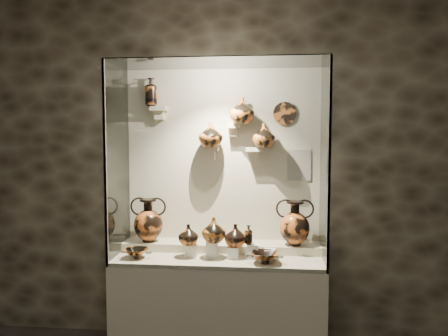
# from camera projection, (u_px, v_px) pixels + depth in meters

# --- Properties ---
(wall_back) EXTENTS (5.00, 0.02, 3.20)m
(wall_back) POSITION_uv_depth(u_px,v_px,m) (223.00, 160.00, 3.85)
(wall_back) COLOR #2E271D
(wall_back) RESTS_ON ground
(plinth) EXTENTS (1.70, 0.60, 0.80)m
(plinth) POSITION_uv_depth(u_px,v_px,m) (219.00, 307.00, 3.62)
(plinth) COLOR beige
(plinth) RESTS_ON floor
(front_tier) EXTENTS (1.68, 0.58, 0.03)m
(front_tier) POSITION_uv_depth(u_px,v_px,m) (219.00, 258.00, 3.59)
(front_tier) COLOR #C3B597
(front_tier) RESTS_ON plinth
(rear_tier) EXTENTS (1.70, 0.25, 0.10)m
(rear_tier) POSITION_uv_depth(u_px,v_px,m) (221.00, 248.00, 3.76)
(rear_tier) COLOR #C3B597
(rear_tier) RESTS_ON plinth
(back_panel) EXTENTS (1.70, 0.03, 1.60)m
(back_panel) POSITION_uv_depth(u_px,v_px,m) (223.00, 160.00, 3.84)
(back_panel) COLOR beige
(back_panel) RESTS_ON plinth
(glass_front) EXTENTS (1.70, 0.01, 1.60)m
(glass_front) POSITION_uv_depth(u_px,v_px,m) (214.00, 165.00, 3.24)
(glass_front) COLOR white
(glass_front) RESTS_ON plinth
(glass_left) EXTENTS (0.01, 0.60, 1.60)m
(glass_left) POSITION_uv_depth(u_px,v_px,m) (117.00, 162.00, 3.62)
(glass_left) COLOR white
(glass_left) RESTS_ON plinth
(glass_right) EXTENTS (0.01, 0.60, 1.60)m
(glass_right) POSITION_uv_depth(u_px,v_px,m) (325.00, 163.00, 3.45)
(glass_right) COLOR white
(glass_right) RESTS_ON plinth
(glass_top) EXTENTS (1.70, 0.60, 0.01)m
(glass_top) POSITION_uv_depth(u_px,v_px,m) (219.00, 63.00, 3.47)
(glass_top) COLOR white
(glass_top) RESTS_ON back_panel
(frame_post_left) EXTENTS (0.02, 0.02, 1.60)m
(frame_post_left) POSITION_uv_depth(u_px,v_px,m) (105.00, 164.00, 3.33)
(frame_post_left) COLOR gray
(frame_post_left) RESTS_ON plinth
(frame_post_right) EXTENTS (0.02, 0.02, 1.60)m
(frame_post_right) POSITION_uv_depth(u_px,v_px,m) (329.00, 166.00, 3.16)
(frame_post_right) COLOR gray
(frame_post_right) RESTS_ON plinth
(pedestal_a) EXTENTS (0.09, 0.09, 0.10)m
(pedestal_a) POSITION_uv_depth(u_px,v_px,m) (191.00, 251.00, 3.56)
(pedestal_a) COLOR silver
(pedestal_a) RESTS_ON front_tier
(pedestal_b) EXTENTS (0.09, 0.09, 0.13)m
(pedestal_b) POSITION_uv_depth(u_px,v_px,m) (212.00, 249.00, 3.54)
(pedestal_b) COLOR silver
(pedestal_b) RESTS_ON front_tier
(pedestal_c) EXTENTS (0.09, 0.09, 0.09)m
(pedestal_c) POSITION_uv_depth(u_px,v_px,m) (233.00, 252.00, 3.53)
(pedestal_c) COLOR silver
(pedestal_c) RESTS_ON front_tier
(pedestal_d) EXTENTS (0.09, 0.09, 0.12)m
(pedestal_d) POSITION_uv_depth(u_px,v_px,m) (253.00, 251.00, 3.51)
(pedestal_d) COLOR silver
(pedestal_d) RESTS_ON front_tier
(pedestal_e) EXTENTS (0.09, 0.09, 0.08)m
(pedestal_e) POSITION_uv_depth(u_px,v_px,m) (270.00, 254.00, 3.50)
(pedestal_e) COLOR silver
(pedestal_e) RESTS_ON front_tier
(bracket_ul) EXTENTS (0.14, 0.12, 0.04)m
(bracket_ul) POSITION_uv_depth(u_px,v_px,m) (159.00, 109.00, 3.79)
(bracket_ul) COLOR beige
(bracket_ul) RESTS_ON back_panel
(bracket_ca) EXTENTS (0.14, 0.12, 0.04)m
(bracket_ca) POSITION_uv_depth(u_px,v_px,m) (210.00, 149.00, 3.77)
(bracket_ca) COLOR beige
(bracket_ca) RESTS_ON back_panel
(bracket_cb) EXTENTS (0.10, 0.12, 0.04)m
(bracket_cb) POSITION_uv_depth(u_px,v_px,m) (233.00, 126.00, 3.74)
(bracket_cb) COLOR beige
(bracket_cb) RESTS_ON back_panel
(bracket_cc) EXTENTS (0.14, 0.12, 0.04)m
(bracket_cc) POSITION_uv_depth(u_px,v_px,m) (254.00, 149.00, 3.73)
(bracket_cc) COLOR beige
(bracket_cc) RESTS_ON back_panel
(amphora_left) EXTENTS (0.40, 0.40, 0.37)m
(amphora_left) POSITION_uv_depth(u_px,v_px,m) (148.00, 220.00, 3.77)
(amphora_left) COLOR #B15622
(amphora_left) RESTS_ON rear_tier
(amphora_right) EXTENTS (0.37, 0.37, 0.38)m
(amphora_right) POSITION_uv_depth(u_px,v_px,m) (295.00, 223.00, 3.65)
(amphora_right) COLOR #B15622
(amphora_right) RESTS_ON rear_tier
(jug_a) EXTENTS (0.20, 0.20, 0.17)m
(jug_a) POSITION_uv_depth(u_px,v_px,m) (188.00, 235.00, 3.54)
(jug_a) COLOR #B15622
(jug_a) RESTS_ON pedestal_a
(jug_b) EXTENTS (0.20, 0.20, 0.20)m
(jug_b) POSITION_uv_depth(u_px,v_px,m) (214.00, 230.00, 3.51)
(jug_b) COLOR #B76020
(jug_b) RESTS_ON pedestal_b
(jug_c) EXTENTS (0.21, 0.21, 0.18)m
(jug_c) POSITION_uv_depth(u_px,v_px,m) (235.00, 235.00, 3.53)
(jug_c) COLOR #B15622
(jug_c) RESTS_ON pedestal_c
(lekythos_small) EXTENTS (0.10, 0.10, 0.17)m
(lekythos_small) POSITION_uv_depth(u_px,v_px,m) (249.00, 234.00, 3.49)
(lekythos_small) COLOR #B76020
(lekythos_small) RESTS_ON pedestal_d
(kylix_left) EXTENTS (0.29, 0.27, 0.10)m
(kylix_left) POSITION_uv_depth(u_px,v_px,m) (136.00, 252.00, 3.52)
(kylix_left) COLOR #B76020
(kylix_left) RESTS_ON front_tier
(kylix_right) EXTENTS (0.34, 0.32, 0.11)m
(kylix_right) POSITION_uv_depth(u_px,v_px,m) (265.00, 256.00, 3.37)
(kylix_right) COLOR #B15622
(kylix_right) RESTS_ON front_tier
(lekythos_tall) EXTENTS (0.14, 0.14, 0.28)m
(lekythos_tall) POSITION_uv_depth(u_px,v_px,m) (151.00, 91.00, 3.78)
(lekythos_tall) COLOR #B15622
(lekythos_tall) RESTS_ON bracket_ul
(ovoid_vase_a) EXTENTS (0.22, 0.22, 0.21)m
(ovoid_vase_a) POSITION_uv_depth(u_px,v_px,m) (211.00, 135.00, 3.71)
(ovoid_vase_a) COLOR #B76020
(ovoid_vase_a) RESTS_ON bracket_ca
(ovoid_vase_b) EXTENTS (0.23, 0.23, 0.22)m
(ovoid_vase_b) POSITION_uv_depth(u_px,v_px,m) (242.00, 111.00, 3.66)
(ovoid_vase_b) COLOR #B76020
(ovoid_vase_b) RESTS_ON bracket_cb
(ovoid_vase_c) EXTENTS (0.21, 0.21, 0.20)m
(ovoid_vase_c) POSITION_uv_depth(u_px,v_px,m) (264.00, 136.00, 3.67)
(ovoid_vase_c) COLOR #B76020
(ovoid_vase_c) RESTS_ON bracket_cc
(wall_plate) EXTENTS (0.20, 0.02, 0.20)m
(wall_plate) POSITION_uv_depth(u_px,v_px,m) (285.00, 113.00, 3.73)
(wall_plate) COLOR #B25D23
(wall_plate) RESTS_ON back_panel
(info_placard) EXTENTS (0.20, 0.01, 0.27)m
(info_placard) POSITION_uv_depth(u_px,v_px,m) (299.00, 165.00, 3.76)
(info_placard) COLOR beige
(info_placard) RESTS_ON back_panel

